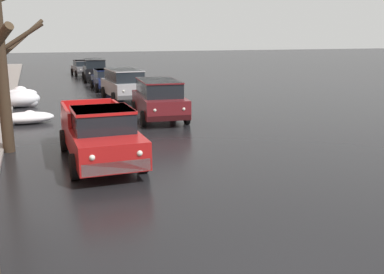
# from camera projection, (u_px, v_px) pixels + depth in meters

# --- Properties ---
(snow_bank_near_corner_left) EXTENTS (2.34, 1.17, 0.56)m
(snow_bank_near_corner_left) POSITION_uv_depth(u_px,v_px,m) (27.00, 118.00, 19.44)
(snow_bank_near_corner_left) COLOR white
(snow_bank_near_corner_left) RESTS_ON ground
(snow_bank_along_left_kerb) EXTENTS (2.97, 1.32, 0.66)m
(snow_bank_along_left_kerb) POSITION_uv_depth(u_px,v_px,m) (125.00, 79.00, 36.51)
(snow_bank_along_left_kerb) COLOR white
(snow_bank_along_left_kerb) RESTS_ON ground
(snow_bank_mid_block_left) EXTENTS (1.93, 1.44, 0.89)m
(snow_bank_mid_block_left) POSITION_uv_depth(u_px,v_px,m) (22.00, 99.00, 23.80)
(snow_bank_mid_block_left) COLOR white
(snow_bank_mid_block_left) RESTS_ON ground
(snow_bank_near_corner_right) EXTENTS (1.72, 1.16, 0.64)m
(snow_bank_near_corner_right) POSITION_uv_depth(u_px,v_px,m) (143.00, 84.00, 32.05)
(snow_bank_near_corner_right) COLOR white
(snow_bank_near_corner_right) RESTS_ON ground
(snow_bank_along_right_kerb) EXTENTS (1.92, 1.04, 0.74)m
(snow_bank_along_right_kerb) POSITION_uv_depth(u_px,v_px,m) (21.00, 93.00, 27.17)
(snow_bank_along_right_kerb) COLOR white
(snow_bank_along_right_kerb) RESTS_ON ground
(bare_tree_second_along_sidewalk) EXTENTS (3.49, 2.36, 7.12)m
(bare_tree_second_along_sidewalk) POSITION_uv_depth(u_px,v_px,m) (2.00, 49.00, 14.07)
(bare_tree_second_along_sidewalk) COLOR #382B1E
(bare_tree_second_along_sidewalk) RESTS_ON ground
(pickup_truck_red_approaching_near_lane) EXTENTS (2.16, 5.45, 1.76)m
(pickup_truck_red_approaching_near_lane) POSITION_uv_depth(u_px,v_px,m) (100.00, 134.00, 13.40)
(pickup_truck_red_approaching_near_lane) COLOR red
(pickup_truck_red_approaching_near_lane) RESTS_ON ground
(suv_maroon_parked_kerbside_close) EXTENTS (2.37, 4.66, 1.82)m
(suv_maroon_parked_kerbside_close) POSITION_uv_depth(u_px,v_px,m) (159.00, 98.00, 20.17)
(suv_maroon_parked_kerbside_close) COLOR maroon
(suv_maroon_parked_kerbside_close) RESTS_ON ground
(suv_silver_parked_kerbside_mid) EXTENTS (2.28, 4.79, 1.82)m
(suv_silver_parked_kerbside_mid) POSITION_uv_depth(u_px,v_px,m) (124.00, 83.00, 26.34)
(suv_silver_parked_kerbside_mid) COLOR #B7B7BC
(suv_silver_parked_kerbside_mid) RESTS_ON ground
(sedan_darkblue_parked_far_down_block) EXTENTS (1.90, 4.05, 1.42)m
(sedan_darkblue_parked_far_down_block) POSITION_uv_depth(u_px,v_px,m) (106.00, 79.00, 31.43)
(sedan_darkblue_parked_far_down_block) COLOR navy
(sedan_darkblue_parked_far_down_block) RESTS_ON ground
(suv_black_queued_behind_truck) EXTENTS (2.24, 4.79, 1.82)m
(suv_black_queued_behind_truck) POSITION_uv_depth(u_px,v_px,m) (95.00, 69.00, 37.45)
(suv_black_queued_behind_truck) COLOR black
(suv_black_queued_behind_truck) RESTS_ON ground
(sedan_grey_at_far_intersection) EXTENTS (2.17, 4.11, 1.42)m
(sedan_grey_at_far_intersection) POSITION_uv_depth(u_px,v_px,m) (83.00, 67.00, 42.59)
(sedan_grey_at_far_intersection) COLOR slate
(sedan_grey_at_far_intersection) RESTS_ON ground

